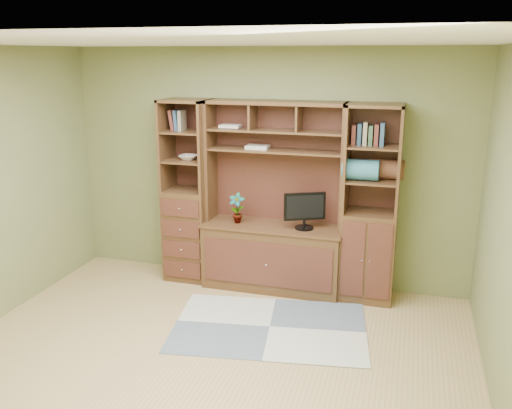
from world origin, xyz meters
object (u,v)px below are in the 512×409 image
(center_hutch, at_px, (273,199))
(right_tower, at_px, (371,205))
(monitor, at_px, (305,204))
(left_tower, at_px, (188,191))

(center_hutch, bearing_deg, right_tower, 2.23)
(right_tower, bearing_deg, monitor, -173.62)
(left_tower, bearing_deg, monitor, -3.17)
(center_hutch, relative_size, left_tower, 1.00)
(left_tower, height_order, monitor, left_tower)
(center_hutch, bearing_deg, left_tower, 177.71)
(left_tower, distance_m, monitor, 1.36)
(left_tower, relative_size, right_tower, 1.00)
(right_tower, bearing_deg, left_tower, 180.00)
(right_tower, xyz_separation_m, monitor, (-0.67, -0.07, -0.02))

